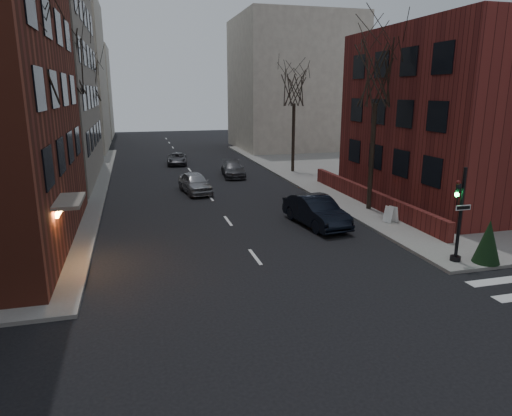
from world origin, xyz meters
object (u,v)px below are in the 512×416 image
(traffic_signal, at_px, (458,221))
(streetlamp_far, at_px, (98,121))
(streetlamp_near, at_px, (75,143))
(car_lane_far, at_px, (177,159))
(car_lane_gray, at_px, (233,169))
(evergreen_shrub, at_px, (488,241))
(car_lane_silver, at_px, (195,183))
(tree_right_a, at_px, (377,75))
(tree_right_b, at_px, (294,86))
(parked_sedan, at_px, (316,211))
(sandwich_board, at_px, (391,214))
(tree_left_a, at_px, (24,56))
(tree_left_c, at_px, (86,81))
(tree_left_b, at_px, (65,62))

(traffic_signal, xyz_separation_m, streetlamp_far, (-16.14, 33.01, 2.33))
(streetlamp_near, bearing_deg, car_lane_far, 67.08)
(car_lane_gray, relative_size, evergreen_shrub, 2.38)
(car_lane_silver, bearing_deg, streetlamp_near, -160.20)
(tree_right_a, xyz_separation_m, car_lane_silver, (-9.60, 7.86, -7.29))
(car_lane_silver, bearing_deg, tree_right_b, 24.90)
(tree_right_b, xyz_separation_m, parked_sedan, (-4.35, -16.12, -6.78))
(streetlamp_far, bearing_deg, tree_right_b, -30.47)
(parked_sedan, distance_m, sandwich_board, 4.15)
(car_lane_gray, distance_m, sandwich_board, 17.37)
(parked_sedan, bearing_deg, evergreen_shrub, -65.73)
(streetlamp_near, relative_size, car_lane_silver, 1.45)
(streetlamp_near, distance_m, parked_sedan, 14.47)
(streetlamp_far, distance_m, car_lane_gray, 15.91)
(tree_left_a, distance_m, car_lane_far, 27.87)
(car_lane_far, xyz_separation_m, sandwich_board, (9.30, -24.53, 0.03))
(tree_right_a, bearing_deg, tree_left_c, 128.66)
(tree_left_a, relative_size, car_lane_silver, 2.37)
(tree_left_c, distance_m, car_lane_gray, 16.46)
(traffic_signal, distance_m, sandwich_board, 6.14)
(tree_left_a, xyz_separation_m, streetlamp_far, (0.60, 28.00, -4.23))
(car_lane_silver, bearing_deg, tree_left_b, 171.25)
(streetlamp_far, xyz_separation_m, car_lane_gray, (11.41, -10.48, -3.60))
(tree_left_c, relative_size, car_lane_gray, 2.21)
(tree_left_b, bearing_deg, tree_right_b, 18.82)
(tree_left_b, xyz_separation_m, car_lane_silver, (8.00, -0.14, -8.18))
(sandwich_board, bearing_deg, streetlamp_far, 101.99)
(tree_right_a, bearing_deg, tree_right_b, 90.00)
(tree_right_a, distance_m, evergreen_shrub, 11.78)
(streetlamp_near, bearing_deg, tree_left_c, 91.91)
(car_lane_gray, distance_m, evergreen_shrub, 23.76)
(streetlamp_far, bearing_deg, car_lane_silver, -65.38)
(car_lane_gray, height_order, sandwich_board, car_lane_gray)
(tree_left_b, height_order, sandwich_board, tree_left_b)
(tree_right_b, distance_m, car_lane_gray, 8.93)
(streetlamp_near, relative_size, sandwich_board, 6.99)
(tree_left_c, relative_size, car_lane_far, 2.39)
(streetlamp_far, relative_size, evergreen_shrub, 3.40)
(streetlamp_far, height_order, car_lane_silver, streetlamp_far)
(streetlamp_near, bearing_deg, tree_left_a, -94.29)
(parked_sedan, xyz_separation_m, car_lane_silver, (-5.25, 9.98, -0.07))
(tree_right_a, distance_m, car_lane_silver, 14.39)
(tree_right_b, height_order, sandwich_board, tree_right_b)
(car_lane_gray, relative_size, sandwich_board, 4.89)
(tree_left_a, height_order, car_lane_silver, tree_left_a)
(tree_left_b, relative_size, car_lane_far, 2.65)
(sandwich_board, bearing_deg, tree_right_a, 64.57)
(tree_right_b, height_order, car_lane_silver, tree_right_b)
(tree_left_a, distance_m, sandwich_board, 19.03)
(tree_left_c, bearing_deg, evergreen_shrub, -60.39)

